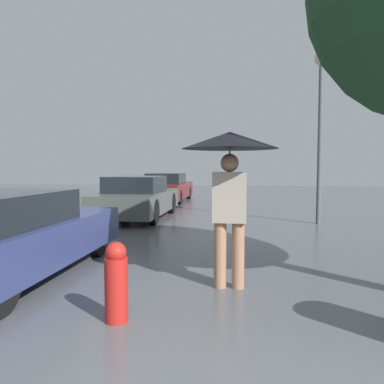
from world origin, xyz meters
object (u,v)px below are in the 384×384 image
at_px(parked_car_nearest, 0,237).
at_px(pedestrian, 230,161).
at_px(street_lamp, 321,101).
at_px(parked_car_farthest, 167,188).
at_px(fire_hydrant, 116,282).
at_px(parked_car_middle, 137,198).

bearing_deg(parked_car_nearest, pedestrian, -0.90).
xyz_separation_m(pedestrian, street_lamp, (2.20, 5.66, 1.66)).
relative_size(parked_car_farthest, fire_hydrant, 5.66).
relative_size(parked_car_middle, fire_hydrant, 5.22).
height_order(pedestrian, fire_hydrant, pedestrian).
distance_m(parked_car_nearest, fire_hydrant, 2.41).
bearing_deg(parked_car_nearest, parked_car_farthest, 90.03).
relative_size(pedestrian, parked_car_nearest, 0.45).
bearing_deg(parked_car_farthest, parked_car_nearest, -89.97).
distance_m(parked_car_nearest, street_lamp, 8.18).
xyz_separation_m(pedestrian, fire_hydrant, (-1.06, -1.18, -1.19)).
height_order(pedestrian, parked_car_nearest, pedestrian).
distance_m(parked_car_middle, parked_car_farthest, 5.59).
height_order(pedestrian, parked_car_middle, pedestrian).
distance_m(pedestrian, parked_car_middle, 6.90).
bearing_deg(pedestrian, parked_car_farthest, 104.90).
distance_m(parked_car_nearest, parked_car_farthest, 11.70).
bearing_deg(street_lamp, parked_car_farthest, 131.15).
distance_m(parked_car_farthest, fire_hydrant, 13.10).
xyz_separation_m(pedestrian, parked_car_farthest, (-3.13, 11.75, -0.99)).
xyz_separation_m(parked_car_middle, parked_car_farthest, (-0.21, 5.58, -0.00)).
relative_size(pedestrian, parked_car_farthest, 0.44).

